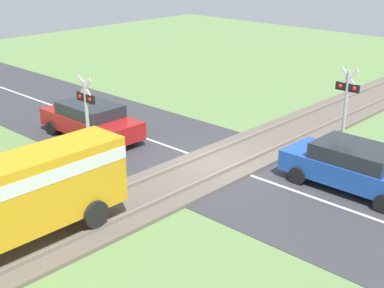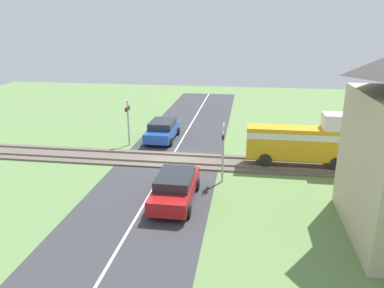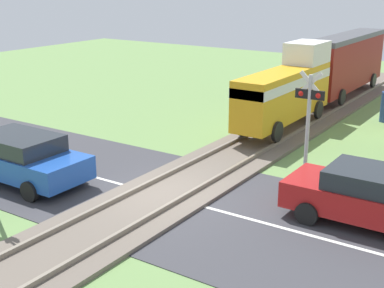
{
  "view_description": "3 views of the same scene",
  "coord_description": "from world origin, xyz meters",
  "px_view_note": "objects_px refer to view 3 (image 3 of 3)",
  "views": [
    {
      "loc": [
        -11.31,
        13.44,
        7.46
      ],
      "look_at": [
        0.0,
        1.44,
        1.2
      ],
      "focal_mm": 50.0,
      "sensor_mm": 36.0,
      "label": 1
    },
    {
      "loc": [
        21.98,
        4.72,
        8.4
      ],
      "look_at": [
        0.0,
        1.44,
        1.2
      ],
      "focal_mm": 35.0,
      "sensor_mm": 36.0,
      "label": 2
    },
    {
      "loc": [
        8.52,
        -11.3,
        5.98
      ],
      "look_at": [
        0.0,
        1.44,
        1.2
      ],
      "focal_mm": 50.0,
      "sensor_mm": 36.0,
      "label": 3
    }
  ],
  "objects_px": {
    "train": "(324,71)",
    "car_far_side": "(379,198)",
    "car_near_crossing": "(20,157)",
    "crossing_signal_east_approach": "(309,112)"
  },
  "relations": [
    {
      "from": "train",
      "to": "car_far_side",
      "type": "height_order",
      "value": "train"
    },
    {
      "from": "train",
      "to": "car_near_crossing",
      "type": "xyz_separation_m",
      "value": [
        -4.36,
        -13.86,
        -1.08
      ]
    },
    {
      "from": "car_near_crossing",
      "to": "crossing_signal_east_approach",
      "type": "distance_m",
      "value": 8.83
    },
    {
      "from": "train",
      "to": "car_far_side",
      "type": "distance_m",
      "value": 12.36
    },
    {
      "from": "car_near_crossing",
      "to": "train",
      "type": "bearing_deg",
      "value": 72.52
    },
    {
      "from": "car_far_side",
      "to": "crossing_signal_east_approach",
      "type": "height_order",
      "value": "crossing_signal_east_approach"
    },
    {
      "from": "car_near_crossing",
      "to": "car_far_side",
      "type": "relative_size",
      "value": 0.99
    },
    {
      "from": "train",
      "to": "car_near_crossing",
      "type": "relative_size",
      "value": 3.27
    },
    {
      "from": "car_near_crossing",
      "to": "car_far_side",
      "type": "distance_m",
      "value": 10.35
    },
    {
      "from": "car_near_crossing",
      "to": "car_far_side",
      "type": "xyz_separation_m",
      "value": [
        9.94,
        2.88,
        -0.01
      ]
    }
  ]
}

